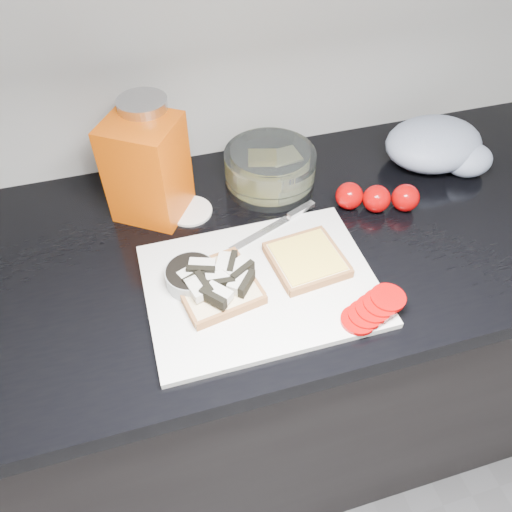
{
  "coord_description": "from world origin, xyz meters",
  "views": [
    {
      "loc": [
        -0.27,
        0.54,
        1.59
      ],
      "look_at": [
        -0.11,
        1.11,
        0.95
      ],
      "focal_mm": 35.0,
      "sensor_mm": 36.0,
      "label": 1
    }
  ],
  "objects_px": {
    "glass_bowl": "(270,169)",
    "cutting_board": "(261,285)",
    "bread_bag": "(147,169)",
    "steel_canister": "(151,151)"
  },
  "relations": [
    {
      "from": "bread_bag",
      "to": "glass_bowl",
      "type": "bearing_deg",
      "value": 36.77
    },
    {
      "from": "glass_bowl",
      "to": "bread_bag",
      "type": "height_order",
      "value": "bread_bag"
    },
    {
      "from": "steel_canister",
      "to": "cutting_board",
      "type": "bearing_deg",
      "value": -66.12
    },
    {
      "from": "glass_bowl",
      "to": "cutting_board",
      "type": "bearing_deg",
      "value": -110.37
    },
    {
      "from": "cutting_board",
      "to": "bread_bag",
      "type": "height_order",
      "value": "bread_bag"
    },
    {
      "from": "cutting_board",
      "to": "bread_bag",
      "type": "xyz_separation_m",
      "value": [
        -0.15,
        0.26,
        0.1
      ]
    },
    {
      "from": "bread_bag",
      "to": "cutting_board",
      "type": "bearing_deg",
      "value": -26.31
    },
    {
      "from": "bread_bag",
      "to": "steel_canister",
      "type": "bearing_deg",
      "value": 105.92
    },
    {
      "from": "glass_bowl",
      "to": "bread_bag",
      "type": "xyz_separation_m",
      "value": [
        -0.25,
        -0.01,
        0.06
      ]
    },
    {
      "from": "cutting_board",
      "to": "glass_bowl",
      "type": "height_order",
      "value": "glass_bowl"
    }
  ]
}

